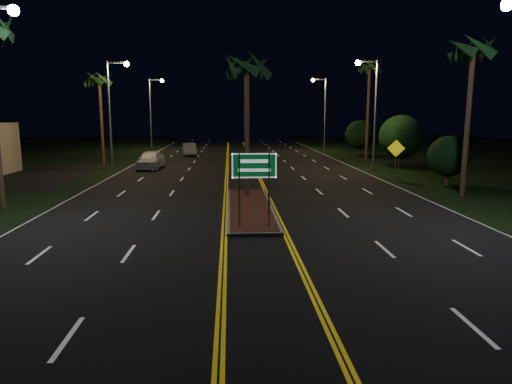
{
  "coord_description": "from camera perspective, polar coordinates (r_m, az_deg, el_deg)",
  "views": [
    {
      "loc": [
        -0.97,
        -15.35,
        4.79
      ],
      "look_at": [
        -0.02,
        1.22,
        1.9
      ],
      "focal_mm": 32.0,
      "sensor_mm": 36.0,
      "label": 1
    }
  ],
  "objects": [
    {
      "name": "shrub_far",
      "position": [
        53.49,
        12.84,
        7.01
      ],
      "size": [
        3.24,
        3.24,
        3.96
      ],
      "color": "#382819",
      "rests_on": "ground"
    },
    {
      "name": "ground",
      "position": [
        16.11,
        0.32,
        -7.42
      ],
      "size": [
        120.0,
        120.0,
        0.0
      ],
      "primitive_type": "plane",
      "color": "black",
      "rests_on": "ground"
    },
    {
      "name": "palm_right_near",
      "position": [
        28.91,
        25.54,
        15.75
      ],
      "size": [
        2.4,
        2.4,
        9.3
      ],
      "color": "#382819",
      "rests_on": "ground"
    },
    {
      "name": "median_island",
      "position": [
        22.86,
        -0.79,
        -2.0
      ],
      "size": [
        2.25,
        10.25,
        0.17
      ],
      "color": "gray",
      "rests_on": "ground"
    },
    {
      "name": "streetlight_left_mid",
      "position": [
        40.52,
        -17.36,
        10.67
      ],
      "size": [
        1.91,
        0.44,
        9.0
      ],
      "color": "gray",
      "rests_on": "ground"
    },
    {
      "name": "shrub_near",
      "position": [
        32.85,
        22.93,
        4.14
      ],
      "size": [
        2.7,
        2.7,
        3.3
      ],
      "color": "#382819",
      "rests_on": "ground"
    },
    {
      "name": "car_near",
      "position": [
        40.53,
        -13.04,
        4.15
      ],
      "size": [
        2.69,
        5.64,
        1.84
      ],
      "primitive_type": "imported",
      "rotation": [
        0.0,
        0.0,
        -0.06
      ],
      "color": "silver",
      "rests_on": "ground"
    },
    {
      "name": "palm_left_far",
      "position": [
        45.03,
        -19.03,
        13.12
      ],
      "size": [
        2.4,
        2.4,
        8.8
      ],
      "color": "#382819",
      "rests_on": "ground"
    },
    {
      "name": "shrub_mid",
      "position": [
        42.15,
        17.64,
        6.62
      ],
      "size": [
        3.78,
        3.78,
        4.62
      ],
      "color": "#382819",
      "rests_on": "ground"
    },
    {
      "name": "streetlight_right_far",
      "position": [
        58.51,
        8.27,
        10.63
      ],
      "size": [
        1.91,
        0.44,
        9.0
      ],
      "color": "gray",
      "rests_on": "ground"
    },
    {
      "name": "palm_median",
      "position": [
        25.98,
        -1.18,
        15.37
      ],
      "size": [
        2.4,
        2.4,
        8.3
      ],
      "color": "#382819",
      "rests_on": "ground"
    },
    {
      "name": "palm_right_far",
      "position": [
        47.59,
        14.02,
        14.85
      ],
      "size": [
        2.4,
        2.4,
        10.3
      ],
      "color": "#382819",
      "rests_on": "ground"
    },
    {
      "name": "streetlight_left_far",
      "position": [
        60.13,
        -12.73,
        10.47
      ],
      "size": [
        1.91,
        0.44,
        9.0
      ],
      "color": "gray",
      "rests_on": "ground"
    },
    {
      "name": "streetlight_right_mid",
      "position": [
        39.11,
        14.2,
        10.86
      ],
      "size": [
        1.91,
        0.44,
        9.0
      ],
      "color": "gray",
      "rests_on": "ground"
    },
    {
      "name": "highway_sign",
      "position": [
        18.33,
        -0.22,
        2.4
      ],
      "size": [
        1.8,
        0.08,
        3.2
      ],
      "color": "gray",
      "rests_on": "ground"
    },
    {
      "name": "warning_sign",
      "position": [
        34.06,
        17.08,
        4.62
      ],
      "size": [
        1.14,
        0.47,
        2.9
      ],
      "rotation": [
        0.0,
        0.0,
        -0.37
      ],
      "color": "gray",
      "rests_on": "ground"
    },
    {
      "name": "car_far",
      "position": [
        52.82,
        -8.33,
        5.44
      ],
      "size": [
        2.73,
        5.02,
        1.59
      ],
      "primitive_type": "imported",
      "rotation": [
        0.0,
        0.0,
        0.15
      ],
      "color": "#ABAEB5",
      "rests_on": "ground"
    }
  ]
}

